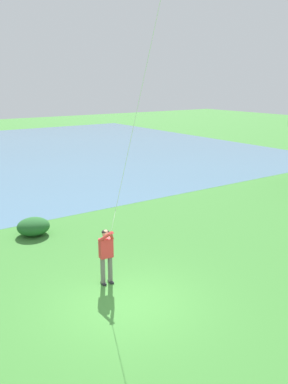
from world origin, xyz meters
TOP-DOWN VIEW (x-y plane):
  - ground_plane at (0.00, 0.00)m, footprint 120.00×120.00m
  - person_kite_flyer at (-1.29, 0.15)m, footprint 0.62×0.52m
  - lakeside_shrub at (-6.57, -0.19)m, footprint 1.27×1.30m

SIDE VIEW (x-z plane):
  - ground_plane at x=0.00m, z-range 0.00..0.00m
  - lakeside_shrub at x=-6.57m, z-range 0.00..0.70m
  - person_kite_flyer at x=-1.29m, z-range 0.13..1.96m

